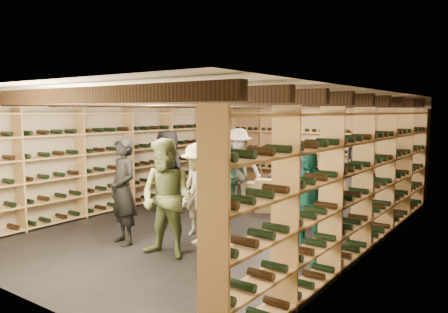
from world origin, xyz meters
name	(u,v)px	position (x,y,z in m)	size (l,w,h in m)	color
ground	(224,223)	(0.00, 0.00, 0.00)	(8.00, 8.00, 0.00)	black
walls	(224,160)	(0.00, 0.00, 1.20)	(5.52, 8.02, 2.40)	tan
ceiling	(224,94)	(0.00, 0.00, 2.40)	(5.50, 8.00, 0.01)	beige
ceiling_joists	(224,102)	(0.00, 0.00, 2.26)	(5.40, 7.12, 0.18)	black
wine_rack_left	(129,158)	(-2.57, 0.00, 1.08)	(0.32, 7.50, 2.15)	tan
wine_rack_right	(362,179)	(2.57, 0.00, 1.08)	(0.32, 7.50, 2.15)	tan
wine_rack_back	(311,151)	(0.00, 3.83, 1.07)	(4.70, 0.30, 2.15)	tan
crate_stack_left	(268,196)	(0.19, 1.30, 0.34)	(0.59, 0.49, 0.68)	tan
crate_stack_right	(257,194)	(-0.32, 1.70, 0.26)	(0.53, 0.38, 0.51)	tan
crate_loose	(295,205)	(0.52, 1.89, 0.09)	(0.50, 0.33, 0.17)	tan
person_0	(168,171)	(-1.51, 0.11, 0.85)	(0.84, 0.54, 1.71)	black
person_1	(123,191)	(-0.56, -1.94, 0.84)	(0.62, 0.40, 1.69)	black
person_2	(167,198)	(0.43, -2.01, 0.85)	(0.83, 0.65, 1.71)	#59663B
person_3	(200,195)	(0.48, -1.32, 0.81)	(1.04, 0.60, 1.61)	beige
person_4	(308,207)	(2.18, -1.08, 0.78)	(0.91, 0.38, 1.56)	#1A706C
person_6	(213,167)	(-0.89, 0.85, 0.91)	(0.89, 0.58, 1.83)	#262147
person_7	(199,191)	(0.13, -0.90, 0.77)	(0.56, 0.37, 1.53)	gray
person_9	(238,168)	(-0.56, 1.30, 0.86)	(1.11, 0.64, 1.72)	#A59E95
person_10	(228,178)	(-0.37, 0.64, 0.74)	(0.87, 0.36, 1.49)	#274E3F
person_11	(303,180)	(0.98, 1.30, 0.74)	(1.38, 0.44, 1.49)	slate
person_12	(356,183)	(2.04, 1.30, 0.79)	(0.77, 0.50, 1.58)	#38373C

